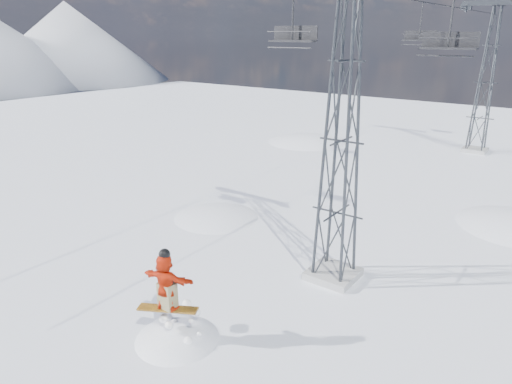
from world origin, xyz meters
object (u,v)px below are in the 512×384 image
lift_tower_near (341,142)px  lift_chair_near (293,35)px  lift_tower_far (486,83)px  snowboarder_jump (180,380)px

lift_tower_near → lift_chair_near: (-2.20, 0.13, 3.58)m
lift_chair_near → lift_tower_near: bearing=-3.5°
lift_tower_far → snowboarder_jump: size_ratio=1.59×
snowboarder_jump → lift_chair_near: 12.49m
lift_tower_near → lift_tower_far: bearing=90.0°
snowboarder_jump → lift_chair_near: bearing=90.0°
lift_tower_near → lift_chair_near: size_ratio=5.08×
lift_chair_near → lift_tower_far: bearing=84.9°
snowboarder_jump → lift_chair_near: (-0.00, 6.50, 10.66)m
lift_tower_near → lift_tower_far: 25.00m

